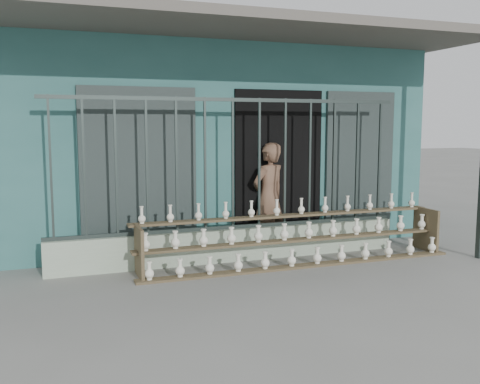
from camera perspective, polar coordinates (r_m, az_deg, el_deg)
name	(u,v)px	position (r m, az deg, el deg)	size (l,w,h in m)	color
ground	(269,287)	(6.36, 3.08, -10.04)	(60.00, 60.00, 0.00)	slate
workshop_building	(182,139)	(10.12, -6.18, 5.65)	(7.40, 6.60, 3.21)	#306663
parapet_wall	(233,245)	(7.48, -0.78, -5.63)	(5.00, 0.20, 0.45)	#A8BBA0
security_fence	(233,164)	(7.32, -0.79, 2.99)	(5.00, 0.04, 1.80)	#283330
shelf_rack	(297,237)	(7.37, 6.10, -4.78)	(4.50, 0.68, 0.85)	brown
elderly_woman	(269,197)	(7.94, 3.09, -0.59)	(0.59, 0.39, 1.62)	brown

